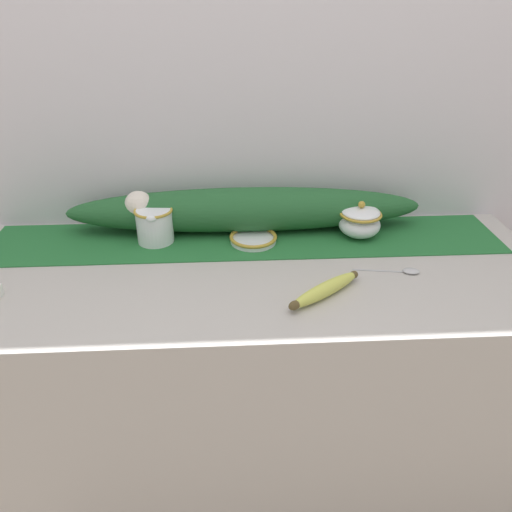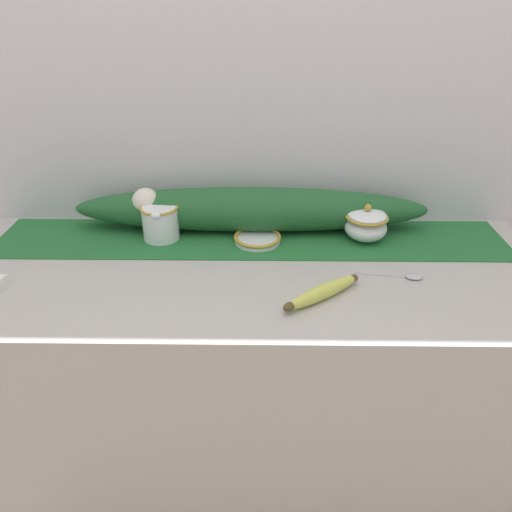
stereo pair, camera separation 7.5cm
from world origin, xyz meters
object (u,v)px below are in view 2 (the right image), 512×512
(sugar_bowl, at_px, (366,224))
(cream_pitcher, at_px, (160,221))
(banana, at_px, (322,292))
(spoon, at_px, (410,276))
(small_dish, at_px, (257,238))

(sugar_bowl, bearing_deg, cream_pitcher, 179.89)
(banana, xyz_separation_m, spoon, (0.23, 0.09, -0.01))
(cream_pitcher, relative_size, banana, 0.63)
(sugar_bowl, xyz_separation_m, spoon, (0.08, -0.21, -0.05))
(spoon, bearing_deg, cream_pitcher, 171.07)
(banana, relative_size, spoon, 1.18)
(cream_pitcher, height_order, small_dish, cream_pitcher)
(sugar_bowl, height_order, banana, sugar_bowl)
(sugar_bowl, relative_size, small_dish, 0.90)
(spoon, bearing_deg, small_dish, 162.55)
(small_dish, bearing_deg, sugar_bowl, 3.73)
(small_dish, bearing_deg, banana, -61.50)
(small_dish, height_order, banana, banana)
(cream_pitcher, distance_m, spoon, 0.69)
(cream_pitcher, distance_m, small_dish, 0.28)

